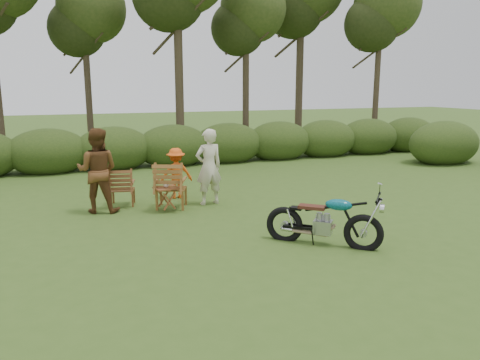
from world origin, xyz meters
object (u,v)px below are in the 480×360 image
object	(u,v)px
adult_b	(100,212)
motorcycle	(322,244)
lawn_chair_right	(172,208)
side_table	(167,199)
lawn_chair_left	(123,205)
adult_a	(209,204)
child	(177,198)
cup	(166,185)

from	to	relation	value
adult_b	motorcycle	bearing A→B (deg)	153.63
lawn_chair_right	side_table	distance (m)	0.41
lawn_chair_left	adult_a	distance (m)	1.98
side_table	child	distance (m)	1.25
lawn_chair_left	cup	world-z (taller)	cup
lawn_chair_right	cup	distance (m)	0.65
lawn_chair_right	adult_a	distance (m)	0.88
lawn_chair_left	adult_a	xyz separation A→B (m)	(1.88, -0.60, 0.00)
lawn_chair_left	adult_b	xyz separation A→B (m)	(-0.55, -0.40, 0.00)
adult_b	adult_a	bearing A→B (deg)	-165.08
side_table	adult_b	size ratio (longest dim) A/B	0.29
adult_b	child	size ratio (longest dim) A/B	1.49
adult_b	cup	bearing A→B (deg)	-178.85
adult_b	child	xyz separation A→B (m)	(1.86, 0.65, 0.00)
motorcycle	lawn_chair_right	bearing A→B (deg)	161.07
motorcycle	child	world-z (taller)	child
adult_a	adult_b	distance (m)	2.44
motorcycle	adult_a	distance (m)	3.52
side_table	motorcycle	bearing A→B (deg)	-56.40
cup	adult_b	distance (m)	1.57
cup	child	size ratio (longest dim) A/B	0.10
lawn_chair_right	adult_a	world-z (taller)	adult_a
motorcycle	side_table	size ratio (longest dim) A/B	3.58
motorcycle	lawn_chair_left	size ratio (longest dim) A/B	2.19
lawn_chair_right	adult_a	bearing A→B (deg)	-156.53
lawn_chair_left	adult_b	bearing A→B (deg)	48.92
lawn_chair_right	child	size ratio (longest dim) A/B	0.86
child	adult_b	bearing A→B (deg)	20.18
adult_b	side_table	bearing A→B (deg)	-179.33
lawn_chair_left	cup	distance (m)	1.33
adult_b	child	world-z (taller)	adult_b
adult_a	child	size ratio (longest dim) A/B	1.42
adult_b	child	distance (m)	1.97
lawn_chair_left	child	xyz separation A→B (m)	(1.31, 0.25, 0.00)
lawn_chair_right	side_table	xyz separation A→B (m)	(-0.17, -0.26, 0.27)
adult_b	lawn_chair_right	bearing A→B (deg)	-168.34
lawn_chair_left	side_table	size ratio (longest dim) A/B	1.63
motorcycle	lawn_chair_right	distance (m)	3.85
child	adult_a	bearing A→B (deg)	124.50
side_table	cup	size ratio (longest dim) A/B	4.52
lawn_chair_right	adult_b	distance (m)	1.56
cup	child	xyz separation A→B (m)	(0.48, 1.11, -0.58)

